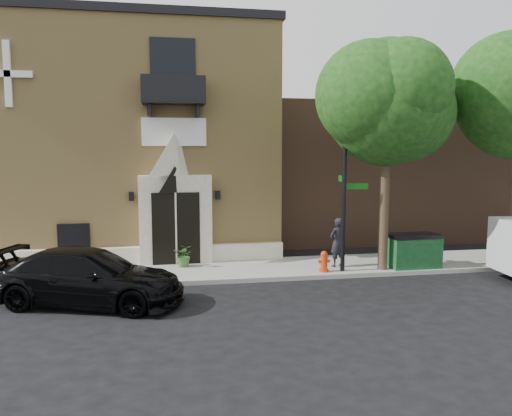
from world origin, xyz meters
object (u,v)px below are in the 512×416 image
at_px(pedestrian_near, 338,242).
at_px(pedestrian_far, 505,235).
at_px(fire_hydrant, 324,261).
at_px(dumpster, 413,250).
at_px(street_sign, 344,188).
at_px(black_sedan, 88,277).

relative_size(pedestrian_near, pedestrian_far, 1.14).
height_order(fire_hydrant, pedestrian_far, pedestrian_far).
height_order(dumpster, pedestrian_far, pedestrian_far).
bearing_deg(pedestrian_near, pedestrian_far, 164.97).
relative_size(street_sign, dumpster, 3.07).
distance_m(pedestrian_near, pedestrian_far, 7.34).
relative_size(black_sedan, street_sign, 0.94).
distance_m(fire_hydrant, dumpster, 3.31).
xyz_separation_m(black_sedan, pedestrian_far, (15.33, 3.48, 0.14)).
xyz_separation_m(street_sign, dumpster, (2.62, 0.12, -2.22)).
height_order(dumpster, pedestrian_near, pedestrian_near).
relative_size(fire_hydrant, pedestrian_far, 0.47).
height_order(street_sign, fire_hydrant, street_sign).
bearing_deg(street_sign, pedestrian_near, 96.07).
height_order(black_sedan, street_sign, street_sign).
relative_size(street_sign, fire_hydrant, 7.85).
bearing_deg(street_sign, pedestrian_far, 19.77).
height_order(fire_hydrant, dumpster, dumpster).
bearing_deg(fire_hydrant, black_sedan, -165.45).
height_order(fire_hydrant, pedestrian_near, pedestrian_near).
bearing_deg(black_sedan, pedestrian_near, -53.85).
relative_size(fire_hydrant, pedestrian_near, 0.41).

